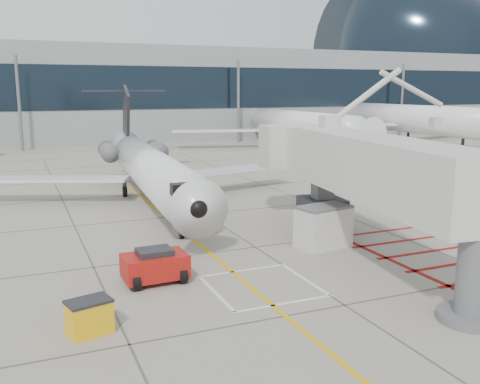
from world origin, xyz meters
name	(u,v)px	position (x,y,z in m)	size (l,w,h in m)	color
ground_plane	(293,272)	(0.00, 0.00, 0.00)	(260.00, 260.00, 0.00)	#9F9889
regional_jet	(156,150)	(-2.48, 14.17, 4.00)	(24.24, 30.56, 8.01)	silver
jet_bridge	(379,180)	(4.12, -0.29, 3.84)	(9.11, 19.22, 7.69)	silver
pushback_tug	(155,265)	(-5.88, 1.13, 0.76)	(2.60, 1.63, 1.52)	#AC1610
spill_bin	(89,317)	(-9.03, -2.70, 0.59)	(1.36, 0.90, 1.18)	#EEAC0D
baggage_cart	(319,228)	(3.65, 3.86, 0.68)	(2.16, 1.36, 1.36)	#56555A
ground_power_unit	(323,226)	(3.22, 2.78, 1.06)	(2.68, 1.56, 2.12)	silver
cone_nose	(160,249)	(-4.73, 4.73, 0.26)	(0.37, 0.37, 0.52)	#DC630B
cone_side	(214,228)	(-0.95, 7.52, 0.28)	(0.40, 0.40, 0.55)	orange
terminal_building	(146,94)	(10.00, 70.00, 7.00)	(180.00, 28.00, 14.00)	gray
terminal_glass_band	(169,88)	(10.00, 55.95, 8.00)	(180.00, 0.10, 6.00)	black
terminal_dome	(431,58)	(70.00, 70.00, 14.00)	(40.00, 28.00, 28.00)	black
bg_aircraft_c	(291,106)	(24.55, 46.00, 5.48)	(32.87, 36.52, 10.96)	silver
bg_aircraft_d	(403,100)	(43.66, 46.00, 6.13)	(36.80, 40.89, 12.27)	silver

